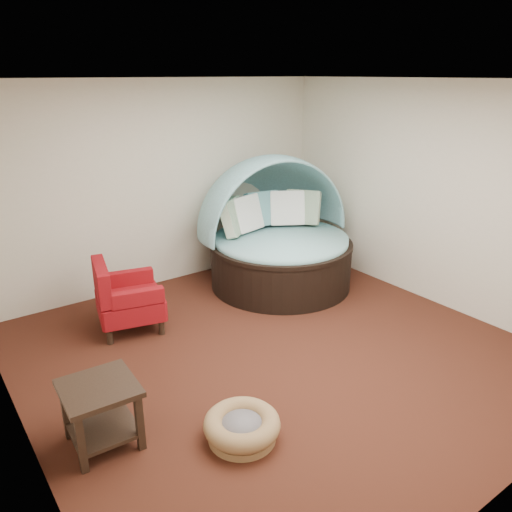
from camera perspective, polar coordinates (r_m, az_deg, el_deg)
floor at (r=5.54m, az=2.08°, el=-10.83°), size 5.00×5.00×0.00m
wall_back at (r=7.03m, az=-10.53°, el=7.94°), size 5.00×0.00×5.00m
wall_left at (r=4.02m, az=-27.06°, el=-3.36°), size 0.00×5.00×5.00m
wall_right at (r=6.75m, az=19.31°, el=6.64°), size 0.00×5.00×5.00m
ceiling at (r=4.75m, az=2.53°, el=19.53°), size 5.00×5.00×0.00m
canopy_daybed at (r=6.99m, az=2.42°, el=3.45°), size 2.31×2.25×1.82m
pet_basket at (r=4.34m, az=-1.62°, el=-18.92°), size 0.84×0.84×0.22m
red_armchair at (r=6.01m, az=-14.75°, el=-4.68°), size 0.88×0.88×0.86m
side_table at (r=4.33m, az=-17.31°, el=-16.08°), size 0.60×0.60×0.55m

